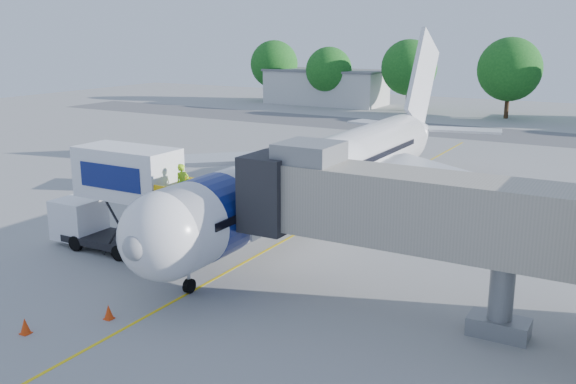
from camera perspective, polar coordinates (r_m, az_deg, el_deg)
The scene contains 13 objects.
ground at distance 35.85m, azimuth 0.70°, elevation -3.77°, with size 160.00×160.00×0.00m, color #989895.
guidance_line at distance 35.84m, azimuth 0.70°, elevation -3.76°, with size 0.15×70.00×0.01m, color yellow.
taxiway_strip at distance 74.53m, azimuth 16.64°, elevation 5.03°, with size 120.00×10.00×0.01m, color #59595B.
aircraft at distance 38.62m, azimuth 3.69°, elevation 2.04°, with size 34.17×37.73×11.35m.
jet_bridge at distance 25.28m, azimuth 8.90°, elevation -1.34°, with size 13.90×3.20×6.60m.
catering_hiloader at distance 33.30m, azimuth -14.73°, elevation -0.69°, with size 8.53×2.44×5.50m.
safety_cone_a at distance 26.56m, azimuth -15.66°, elevation -10.24°, with size 0.38×0.38×0.61m.
safety_cone_b at distance 26.36m, azimuth -22.33°, elevation -10.97°, with size 0.40×0.40×0.63m.
outbuilding_left at distance 100.62m, azimuth 3.39°, elevation 9.33°, with size 18.40×8.40×5.30m.
tree_a at distance 104.76m, azimuth -1.24°, elevation 11.29°, with size 7.57×7.57×9.65m.
tree_b at distance 97.58m, azimuth 3.65°, elevation 10.75°, with size 6.90×6.90×8.80m.
tree_c at distance 93.39m, azimuth 10.71°, elevation 10.83°, with size 7.81×7.81×9.96m.
tree_d at distance 87.91m, azimuth 19.11°, elevation 10.26°, with size 8.10×8.10×10.33m.
Camera 1 is at (16.54, -29.84, 11.00)m, focal length 40.00 mm.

